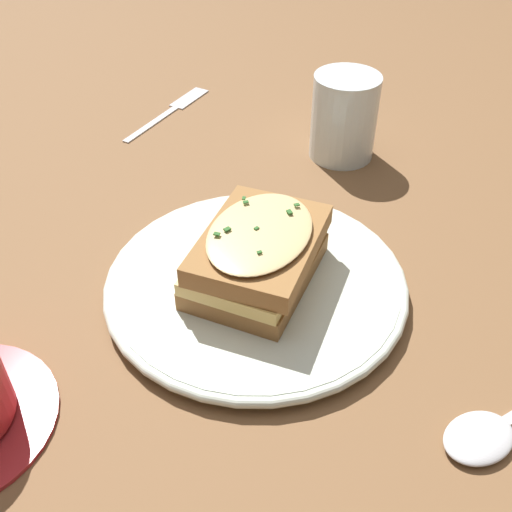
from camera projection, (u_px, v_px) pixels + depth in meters
name	position (u px, v px, depth m)	size (l,w,h in m)	color
ground_plane	(263.00, 314.00, 0.51)	(2.40, 2.40, 0.00)	brown
dinner_plate	(256.00, 283.00, 0.53)	(0.27, 0.27, 0.02)	silver
sandwich	(258.00, 254.00, 0.51)	(0.15, 0.13, 0.06)	olive
water_glass	(344.00, 117.00, 0.68)	(0.08, 0.08, 0.10)	silver
fork	(176.00, 107.00, 0.81)	(0.17, 0.05, 0.00)	silver
spoon	(491.00, 428.00, 0.42)	(0.16, 0.08, 0.01)	silver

